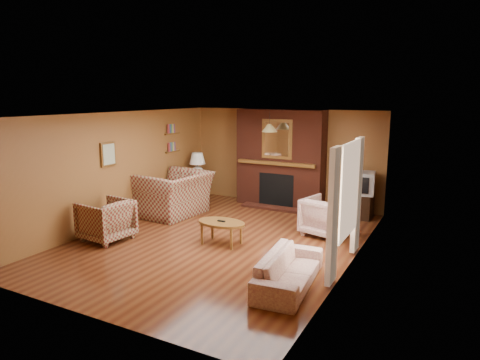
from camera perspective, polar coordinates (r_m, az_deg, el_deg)
The scene contains 20 objects.
floor at distance 8.31m, azimuth -2.72°, elevation -8.03°, with size 6.50×6.50×0.00m, color #471E0F.
ceiling at distance 7.85m, azimuth -2.88°, elevation 8.73°, with size 6.50×6.50×0.00m, color silver.
wall_back at distance 10.88m, azimuth 5.93°, elevation 3.06°, with size 6.50×6.50×0.00m, color brown.
wall_front at distance 5.53m, azimuth -20.22°, elevation -5.71°, with size 6.50×6.50×0.00m, color brown.
wall_left at distance 9.49m, azimuth -15.92°, elevation 1.47°, with size 6.50×6.50×0.00m, color brown.
wall_right at distance 7.09m, azimuth 14.91°, elevation -1.73°, with size 6.50×6.50×0.00m, color brown.
fireplace at distance 10.64m, azimuth 5.39°, elevation 2.78°, with size 2.20×0.82×2.40m.
window_right at distance 6.92m, azimuth 14.11°, elevation -2.62°, with size 0.10×1.85×2.00m.
bookshelf at distance 10.84m, azimuth -8.89°, elevation 5.43°, with size 0.09×0.55×0.71m.
botanical_print at distance 9.21m, azimuth -17.17°, elevation 3.31°, with size 0.05×0.40×0.50m.
pendant_light at distance 9.92m, azimuth 3.96°, elevation 6.94°, with size 0.36×0.36×0.48m.
plaid_loveseat at distance 10.01m, azimuth -8.82°, elevation -1.84°, with size 1.53×1.34×0.99m, color maroon.
plaid_armchair at distance 8.62m, azimuth -17.43°, elevation -5.11°, with size 0.84×0.86×0.79m, color maroon.
floral_sofa at distance 6.41m, azimuth 6.55°, elevation -11.80°, with size 1.67×0.65×0.49m, color beige.
floral_armchair at distance 8.67m, azimuth 11.39°, elevation -4.81°, with size 0.81×0.83×0.76m, color beige.
coffee_table at distance 8.00m, azimuth -2.49°, elevation -5.91°, with size 0.93×0.58×0.46m.
side_table at distance 11.31m, azimuth -5.63°, elevation -1.29°, with size 0.44×0.44×0.59m, color brown.
table_lamp at distance 11.18m, azimuth -5.70°, elevation 2.09°, with size 0.42×0.42×0.69m.
tv_stand at distance 10.06m, azimuth 15.76°, elevation -3.36°, with size 0.51×0.46×0.56m, color black.
crt_tv at distance 9.93m, azimuth 15.92°, elevation -0.40°, with size 0.62×0.61×0.51m.
Camera 1 is at (3.99, -6.75, 2.75)m, focal length 32.00 mm.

